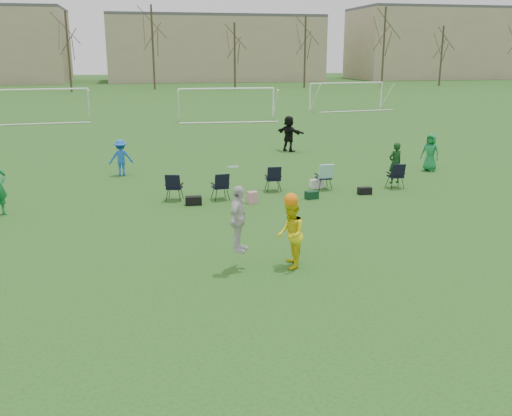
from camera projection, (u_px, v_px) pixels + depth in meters
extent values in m
plane|color=#1F4A17|center=(274.00, 281.00, 13.10)|extent=(260.00, 260.00, 0.00)
imported|color=blue|center=(121.00, 158.00, 24.10)|extent=(1.03, 0.64, 1.53)
imported|color=#15773B|center=(430.00, 152.00, 25.06)|extent=(0.92, 0.94, 1.64)
imported|color=black|center=(289.00, 134.00, 29.99)|extent=(1.45, 1.74, 1.87)
imported|color=silver|center=(238.00, 219.00, 13.47)|extent=(0.79, 1.02, 1.61)
imported|color=yellow|center=(291.00, 235.00, 13.72)|extent=(0.78, 0.92, 1.67)
sphere|color=orange|center=(291.00, 200.00, 13.49)|extent=(0.33, 0.33, 0.33)
cylinder|color=white|center=(233.00, 167.00, 13.03)|extent=(0.27, 0.27, 0.07)
imported|color=#0F3713|center=(395.00, 163.00, 21.97)|extent=(0.65, 0.50, 1.60)
cube|color=black|center=(193.00, 201.00, 19.58)|extent=(0.56, 0.32, 0.30)
cube|color=#CE8592|center=(252.00, 197.00, 19.82)|extent=(0.39, 0.30, 0.40)
cube|color=#0D321B|center=(312.00, 195.00, 20.40)|extent=(0.50, 0.36, 0.28)
cube|color=silver|center=(316.00, 184.00, 22.02)|extent=(0.42, 0.30, 0.32)
cylinder|color=white|center=(321.00, 184.00, 22.08)|extent=(0.26, 0.26, 0.30)
cube|color=black|center=(365.00, 191.00, 21.05)|extent=(0.51, 0.28, 0.26)
cube|color=black|center=(174.00, 187.00, 20.14)|extent=(0.74, 0.74, 0.96)
cube|color=black|center=(220.00, 186.00, 20.25)|extent=(0.67, 0.67, 0.96)
cube|color=black|center=(273.00, 178.00, 21.50)|extent=(0.64, 0.64, 0.96)
cube|color=black|center=(324.00, 177.00, 21.76)|extent=(0.62, 0.62, 0.96)
cube|color=black|center=(396.00, 175.00, 22.00)|extent=(0.62, 0.62, 0.96)
cylinder|color=white|center=(89.00, 104.00, 43.90)|extent=(0.12, 0.12, 2.40)
cylinder|color=white|center=(37.00, 89.00, 42.56)|extent=(7.28, 0.76, 0.12)
cylinder|color=white|center=(179.00, 105.00, 43.30)|extent=(0.12, 0.12, 2.40)
cylinder|color=white|center=(273.00, 104.00, 44.26)|extent=(0.12, 0.12, 2.40)
cylinder|color=white|center=(226.00, 89.00, 43.46)|extent=(7.29, 0.63, 0.12)
cylinder|color=white|center=(310.00, 97.00, 50.63)|extent=(0.12, 0.12, 2.40)
cylinder|color=white|center=(381.00, 95.00, 53.03)|extent=(0.12, 0.12, 2.40)
cylinder|color=white|center=(347.00, 83.00, 51.51)|extent=(7.25, 1.13, 0.12)
cylinder|color=#382B21|center=(68.00, 52.00, 74.21)|extent=(0.28, 0.28, 10.20)
cylinder|color=#382B21|center=(153.00, 48.00, 79.07)|extent=(0.28, 0.28, 11.40)
cylinder|color=#382B21|center=(235.00, 57.00, 78.75)|extent=(0.28, 0.28, 9.00)
cylinder|color=#382B21|center=(305.00, 52.00, 83.61)|extent=(0.28, 0.28, 10.20)
cylinder|color=#382B21|center=(384.00, 48.00, 82.81)|extent=(0.28, 0.28, 11.40)
cylinder|color=#382B21|center=(441.00, 56.00, 88.15)|extent=(0.28, 0.28, 9.00)
cube|color=tan|center=(214.00, 50.00, 104.64)|extent=(38.00, 16.00, 11.00)
cube|color=tan|center=(429.00, 45.00, 112.93)|extent=(30.00, 16.00, 13.00)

